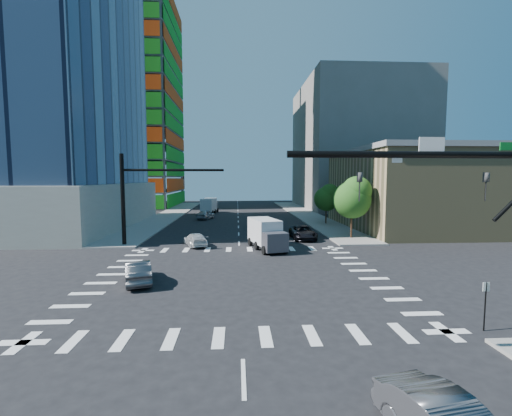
{
  "coord_description": "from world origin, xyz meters",
  "views": [
    {
      "loc": [
        -0.2,
        -23.02,
        6.74
      ],
      "look_at": [
        1.54,
        8.0,
        4.03
      ],
      "focal_mm": 24.0,
      "sensor_mm": 36.0,
      "label": 1
    }
  ],
  "objects": [
    {
      "name": "tree_north",
      "position": [
        12.93,
        25.9,
        3.99
      ],
      "size": [
        3.54,
        3.52,
        5.78
      ],
      "color": "#382316",
      "rests_on": "sidewalk_ne"
    },
    {
      "name": "sidewalk_nw",
      "position": [
        -12.5,
        40.0,
        0.07
      ],
      "size": [
        5.0,
        60.0,
        0.15
      ],
      "primitive_type": "cube",
      "color": "gray",
      "rests_on": "ground"
    },
    {
      "name": "no_parking_sign",
      "position": [
        10.7,
        -9.0,
        1.38
      ],
      "size": [
        0.3,
        0.06,
        2.2
      ],
      "color": "black",
      "rests_on": "ground"
    },
    {
      "name": "ground",
      "position": [
        0.0,
        0.0,
        0.0
      ],
      "size": [
        160.0,
        160.0,
        0.0
      ],
      "primitive_type": "plane",
      "color": "black",
      "rests_on": "ground"
    },
    {
      "name": "tree_south",
      "position": [
        12.63,
        13.9,
        4.69
      ],
      "size": [
        4.16,
        4.16,
        6.82
      ],
      "color": "#382316",
      "rests_on": "sidewalk_ne"
    },
    {
      "name": "construction_building",
      "position": [
        -27.41,
        61.93,
        24.61
      ],
      "size": [
        25.16,
        34.5,
        70.6
      ],
      "color": "gray",
      "rests_on": "ground"
    },
    {
      "name": "box_truck_near",
      "position": [
        2.67,
        8.83,
        1.25
      ],
      "size": [
        3.56,
        5.77,
        2.82
      ],
      "rotation": [
        0.0,
        0.0,
        0.25
      ],
      "color": "black",
      "rests_on": "ground"
    },
    {
      "name": "road_markings",
      "position": [
        0.0,
        0.0,
        0.01
      ],
      "size": [
        20.0,
        20.0,
        0.01
      ],
      "primitive_type": "cube",
      "color": "silver",
      "rests_on": "ground"
    },
    {
      "name": "car_nb_far",
      "position": [
        7.1,
        14.22,
        0.73
      ],
      "size": [
        2.52,
        5.3,
        1.46
      ],
      "primitive_type": "imported",
      "rotation": [
        0.0,
        0.0,
        0.02
      ],
      "color": "black",
      "rests_on": "ground"
    },
    {
      "name": "car_sb_cross",
      "position": [
        -6.62,
        -0.95,
        0.72
      ],
      "size": [
        2.77,
        4.61,
        1.43
      ],
      "primitive_type": "imported",
      "rotation": [
        0.0,
        0.0,
        3.45
      ],
      "color": "#4E4F53",
      "rests_on": "ground"
    },
    {
      "name": "commercial_building",
      "position": [
        25.0,
        22.0,
        5.31
      ],
      "size": [
        20.5,
        22.5,
        10.6
      ],
      "color": "#9F8C5C",
      "rests_on": "ground"
    },
    {
      "name": "box_truck_far",
      "position": [
        -5.42,
        42.88,
        1.29
      ],
      "size": [
        3.2,
        5.85,
        2.91
      ],
      "rotation": [
        0.0,
        0.0,
        2.98
      ],
      "color": "black",
      "rests_on": "ground"
    },
    {
      "name": "bg_building_ne",
      "position": [
        27.0,
        55.0,
        14.0
      ],
      "size": [
        24.0,
        30.0,
        28.0
      ],
      "primitive_type": "cube",
      "color": "slate",
      "rests_on": "ground"
    },
    {
      "name": "car_sb_near",
      "position": [
        -4.38,
        11.04,
        0.63
      ],
      "size": [
        3.12,
        4.66,
        1.25
      ],
      "primitive_type": "imported",
      "rotation": [
        0.0,
        0.0,
        3.49
      ],
      "color": "silver",
      "rests_on": "ground"
    },
    {
      "name": "car_sb_mid",
      "position": [
        -5.36,
        33.39,
        0.78
      ],
      "size": [
        3.05,
        4.88,
        1.55
      ],
      "primitive_type": "imported",
      "rotation": [
        0.0,
        0.0,
        2.85
      ],
      "color": "#A7A9AE",
      "rests_on": "ground"
    },
    {
      "name": "sidewalk_ne",
      "position": [
        12.5,
        40.0,
        0.07
      ],
      "size": [
        5.0,
        60.0,
        0.15
      ],
      "primitive_type": "cube",
      "color": "gray",
      "rests_on": "ground"
    },
    {
      "name": "signal_mast_nw",
      "position": [
        -10.0,
        11.5,
        5.49
      ],
      "size": [
        10.2,
        0.4,
        9.0
      ],
      "color": "black",
      "rests_on": "sidewalk_nw"
    }
  ]
}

